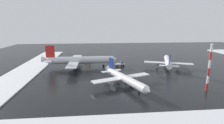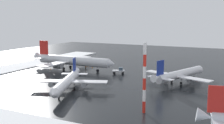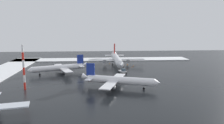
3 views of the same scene
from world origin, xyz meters
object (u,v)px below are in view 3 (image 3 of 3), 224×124
at_px(airplane_foreground_jet, 118,80).
at_px(ground_crew_beside_wing, 124,66).
at_px(traffic_cone_near_nose, 110,63).
at_px(traffic_cone_mid_line, 133,66).
at_px(pushback_tug, 123,71).
at_px(ground_crew_near_tug, 127,65).
at_px(airplane_far_rear, 59,68).
at_px(airplane_parked_portside, 117,59).
at_px(antenna_mast, 24,67).
at_px(traffic_cone_wingtip_side, 132,67).

xyz_separation_m(airplane_foreground_jet, ground_crew_beside_wing, (-40.40, 7.11, -1.85)).
distance_m(airplane_foreground_jet, ground_crew_beside_wing, 41.06).
height_order(traffic_cone_near_nose, traffic_cone_mid_line, same).
relative_size(pushback_tug, traffic_cone_near_nose, 9.25).
distance_m(pushback_tug, ground_crew_beside_wing, 16.59).
relative_size(ground_crew_beside_wing, ground_crew_near_tug, 1.00).
bearing_deg(ground_crew_near_tug, airplane_far_rear, -8.52).
relative_size(airplane_foreground_jet, ground_crew_near_tug, 16.28).
xyz_separation_m(airplane_parked_portside, pushback_tug, (21.22, 0.76, -2.50)).
xyz_separation_m(airplane_foreground_jet, traffic_cone_mid_line, (-42.92, 13.02, -2.55)).
height_order(pushback_tug, traffic_cone_near_nose, pushback_tug).
distance_m(airplane_parked_portside, airplane_far_rear, 34.38).
distance_m(antenna_mast, traffic_cone_wingtip_side, 60.15).
height_order(airplane_foreground_jet, antenna_mast, antenna_mast).
bearing_deg(airplane_foreground_jet, airplane_far_rear, 152.78).
bearing_deg(traffic_cone_mid_line, antenna_mast, -47.08).
xyz_separation_m(airplane_far_rear, pushback_tug, (2.75, 29.74, -1.48)).
distance_m(airplane_foreground_jet, traffic_cone_mid_line, 44.92).
distance_m(pushback_tug, traffic_cone_near_nose, 29.62).
bearing_deg(antenna_mast, airplane_foreground_jet, 89.53).
height_order(ground_crew_beside_wing, traffic_cone_mid_line, ground_crew_beside_wing).
relative_size(antenna_mast, traffic_cone_mid_line, 28.80).
distance_m(airplane_far_rear, ground_crew_beside_wing, 35.07).
relative_size(airplane_foreground_jet, ground_crew_beside_wing, 16.28).
bearing_deg(airplane_foreground_jet, ground_crew_near_tug, 96.99).
distance_m(pushback_tug, antenna_mast, 44.82).
bearing_deg(traffic_cone_mid_line, airplane_foreground_jet, -16.87).
bearing_deg(pushback_tug, airplane_far_rear, -117.30).
bearing_deg(traffic_cone_mid_line, ground_crew_beside_wing, -66.94).
height_order(airplane_parked_portside, traffic_cone_wingtip_side, airplane_parked_portside).
relative_size(airplane_foreground_jet, pushback_tug, 5.47).
bearing_deg(ground_crew_beside_wing, ground_crew_near_tug, 77.53).
height_order(ground_crew_beside_wing, ground_crew_near_tug, same).
relative_size(airplane_foreground_jet, traffic_cone_near_nose, 50.63).
xyz_separation_m(airplane_parked_portside, airplane_far_rear, (18.47, -28.97, -1.02)).
height_order(airplane_foreground_jet, traffic_cone_near_nose, airplane_foreground_jet).
height_order(airplane_foreground_jet, pushback_tug, airplane_foreground_jet).
height_order(antenna_mast, traffic_cone_mid_line, antenna_mast).
height_order(ground_crew_near_tug, traffic_cone_wingtip_side, ground_crew_near_tug).
height_order(antenna_mast, traffic_cone_near_nose, antenna_mast).
bearing_deg(airplane_parked_portside, ground_crew_beside_wing, 34.11).
relative_size(airplane_far_rear, ground_crew_beside_wing, 15.75).
distance_m(airplane_far_rear, traffic_cone_near_nose, 36.99).
bearing_deg(airplane_parked_portside, antenna_mast, -39.28).
relative_size(ground_crew_near_tug, traffic_cone_mid_line, 3.11).
bearing_deg(traffic_cone_wingtip_side, traffic_cone_near_nose, -139.93).
bearing_deg(traffic_cone_mid_line, ground_crew_near_tug, -74.96).
distance_m(airplane_parked_portside, traffic_cone_near_nose, 9.44).
bearing_deg(airplane_foreground_jet, traffic_cone_wingtip_side, 93.30).
xyz_separation_m(traffic_cone_near_nose, traffic_cone_mid_line, (10.40, 12.54, 0.00)).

